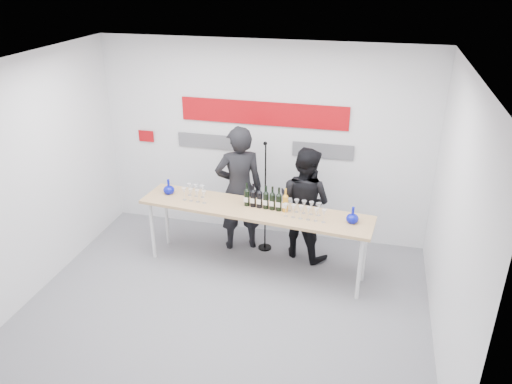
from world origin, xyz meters
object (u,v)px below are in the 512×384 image
at_px(tasting_table, 254,213).
at_px(presenter_right, 304,203).
at_px(presenter_left, 239,189).
at_px(mic_stand, 265,218).

relative_size(tasting_table, presenter_right, 1.93).
bearing_deg(tasting_table, presenter_left, 129.05).
xyz_separation_m(presenter_left, presenter_right, (0.96, 0.00, -0.12)).
distance_m(presenter_left, presenter_right, 0.97).
height_order(tasting_table, presenter_right, presenter_right).
relative_size(tasting_table, mic_stand, 1.87).
xyz_separation_m(tasting_table, presenter_right, (0.60, 0.55, -0.04)).
height_order(presenter_left, presenter_right, presenter_left).
distance_m(tasting_table, mic_stand, 0.67).
height_order(tasting_table, mic_stand, mic_stand).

